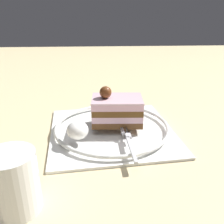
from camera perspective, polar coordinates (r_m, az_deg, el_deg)
The scene contains 6 objects.
ground_plane at distance 0.52m, azimuth 3.01°, elevation -4.56°, with size 2.40×2.40×0.00m, color #D2BE8C.
dessert_plate at distance 0.51m, azimuth -0.00°, elevation -4.03°, with size 0.27×0.27×0.02m.
cake_slice at distance 0.51m, azimuth 1.07°, elevation 0.54°, with size 0.10×0.07×0.08m.
whipped_cream_dollop at distance 0.45m, azimuth -7.92°, elevation -4.17°, with size 0.04×0.04×0.03m, color white.
fork at distance 0.44m, azimuth 3.64°, elevation -6.89°, with size 0.02×0.12×0.00m.
drink_glass_near at distance 0.34m, azimuth -21.67°, elevation -15.21°, with size 0.06×0.06×0.08m.
Camera 1 is at (-0.05, -0.46, 0.24)m, focal length 39.79 mm.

